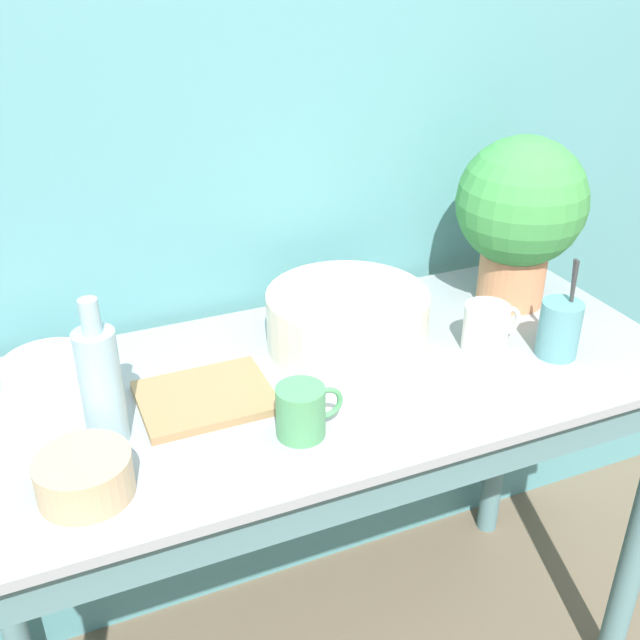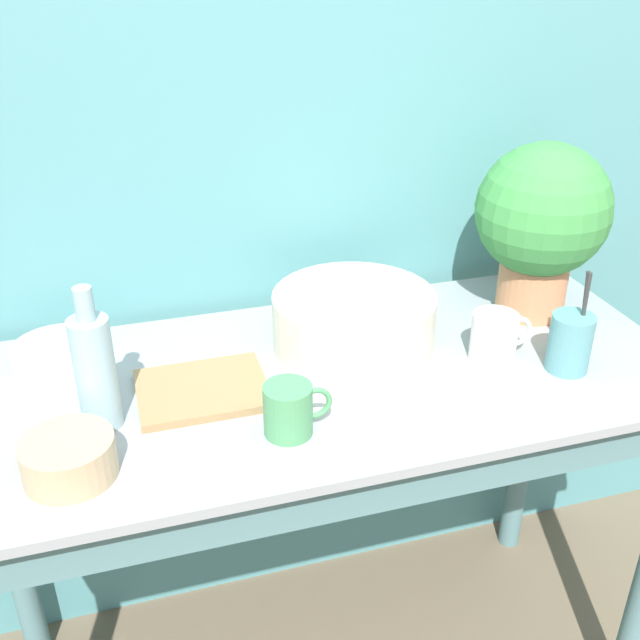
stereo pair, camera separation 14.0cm
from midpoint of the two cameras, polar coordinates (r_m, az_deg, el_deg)
name	(u,v)px [view 1 (the left image)]	position (r m, az deg, el deg)	size (l,w,h in m)	color
wall_back	(253,164)	(1.65, -7.63, 11.66)	(6.00, 0.05, 2.40)	teal
counter_table	(325,453)	(1.55, -2.26, -10.21)	(1.45, 0.63, 0.88)	slate
potted_plant	(520,210)	(1.69, 12.74, 8.13)	(0.29, 0.29, 0.38)	tan
bowl_wash_large	(347,319)	(1.53, -0.52, 0.00)	(0.33, 0.33, 0.12)	beige
bottle_tall	(101,384)	(1.30, -19.36, -4.71)	(0.07, 0.07, 0.27)	#93B2BC
mug_white	(487,328)	(1.54, 10.07, -0.65)	(0.13, 0.09, 0.10)	white
mug_green	(302,411)	(1.28, -4.54, -7.04)	(0.12, 0.09, 0.09)	#4C935B
bowl_small_enamel_white	(50,373)	(1.53, -22.39, -3.80)	(0.18, 0.18, 0.06)	silver
bowl_small_tan	(84,476)	(1.24, -20.71, -11.18)	(0.15, 0.15, 0.07)	tan
utensil_cup	(560,328)	(1.55, 15.36, -0.70)	(0.08, 0.08, 0.21)	#569399
tray_board	(206,397)	(1.41, -11.57, -5.88)	(0.24, 0.19, 0.02)	#99754C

